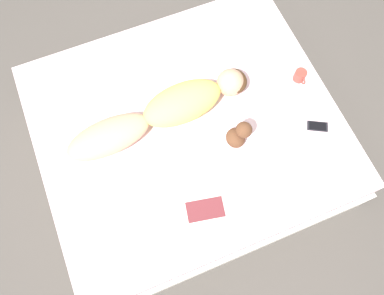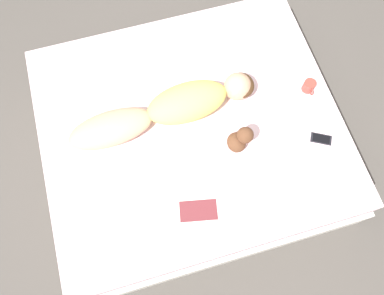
{
  "view_description": "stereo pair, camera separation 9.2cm",
  "coord_description": "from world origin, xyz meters",
  "views": [
    {
      "loc": [
        0.99,
        -0.37,
        2.87
      ],
      "look_at": [
        0.19,
        -0.04,
        0.57
      ],
      "focal_mm": 35.0,
      "sensor_mm": 36.0,
      "label": 1
    },
    {
      "loc": [
        1.02,
        -0.28,
        2.87
      ],
      "look_at": [
        0.19,
        -0.04,
        0.57
      ],
      "focal_mm": 35.0,
      "sensor_mm": 36.0,
      "label": 2
    }
  ],
  "objects": [
    {
      "name": "open_magazine",
      "position": [
        0.5,
        -0.1,
        0.52
      ],
      "size": [
        0.47,
        0.41,
        0.01
      ],
      "rotation": [
        0.0,
        0.0,
        -0.2
      ],
      "color": "silver",
      "rests_on": "bed"
    },
    {
      "name": "cell_phone",
      "position": [
        0.36,
        0.82,
        0.53
      ],
      "size": [
        0.13,
        0.16,
        0.01
      ],
      "rotation": [
        0.0,
        0.0,
        -0.5
      ],
      "color": "black",
      "rests_on": "bed"
    },
    {
      "name": "person",
      "position": [
        -0.1,
        -0.11,
        0.61
      ],
      "size": [
        0.34,
        1.32,
        0.2
      ],
      "rotation": [
        0.0,
        0.0,
        0.06
      ],
      "color": "tan",
      "rests_on": "bed"
    },
    {
      "name": "coffee_mug",
      "position": [
        -0.02,
        0.87,
        0.57
      ],
      "size": [
        0.11,
        0.08,
        0.09
      ],
      "color": "#993D33",
      "rests_on": "bed"
    },
    {
      "name": "bed",
      "position": [
        0.0,
        0.0,
        0.26
      ],
      "size": [
        1.86,
        2.1,
        0.52
      ],
      "color": "beige",
      "rests_on": "ground_plane"
    },
    {
      "name": "plush_toy",
      "position": [
        0.24,
        0.26,
        0.62
      ],
      "size": [
        0.14,
        0.17,
        0.21
      ],
      "color": "brown",
      "rests_on": "bed"
    },
    {
      "name": "ground_plane",
      "position": [
        0.0,
        0.0,
        0.0
      ],
      "size": [
        12.0,
        12.0,
        0.0
      ],
      "primitive_type": "plane",
      "color": "#4C4742"
    }
  ]
}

